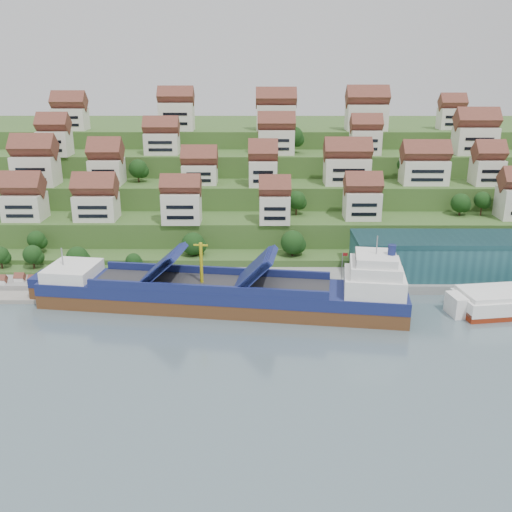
{
  "coord_description": "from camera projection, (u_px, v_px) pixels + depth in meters",
  "views": [
    {
      "loc": [
        -2.53,
        -121.17,
        53.42
      ],
      "look_at": [
        -3.05,
        14.0,
        8.0
      ],
      "focal_mm": 40.0,
      "sensor_mm": 36.0,
      "label": 1
    }
  ],
  "objects": [
    {
      "name": "quay",
      "position": [
        346.0,
        280.0,
        145.66
      ],
      "size": [
        180.0,
        14.0,
        2.2
      ],
      "primitive_type": "cube",
      "color": "gray",
      "rests_on": "ground"
    },
    {
      "name": "hillside_village",
      "position": [
        266.0,
        158.0,
        182.94
      ],
      "size": [
        157.67,
        64.55,
        29.73
      ],
      "color": "silver",
      "rests_on": "ground"
    },
    {
      "name": "beach_huts",
      "position": [
        27.0,
        282.0,
        141.6
      ],
      "size": [
        14.4,
        3.7,
        2.2
      ],
      "color": "white",
      "rests_on": "pebble_beach"
    },
    {
      "name": "hillside",
      "position": [
        265.0,
        178.0,
        226.63
      ],
      "size": [
        260.0,
        128.0,
        31.0
      ],
      "color": "#2D4C1E",
      "rests_on": "ground"
    },
    {
      "name": "flagpole",
      "position": [
        342.0,
        266.0,
        139.09
      ],
      "size": [
        1.28,
        0.16,
        8.0
      ],
      "color": "gray",
      "rests_on": "quay"
    },
    {
      "name": "cargo_ship",
      "position": [
        231.0,
        294.0,
        130.5
      ],
      "size": [
        84.9,
        24.23,
        18.69
      ],
      "rotation": [
        0.0,
        0.0,
        -0.14
      ],
      "color": "#58341B",
      "rests_on": "ground"
    },
    {
      "name": "ground",
      "position": [
        269.0,
        308.0,
        131.87
      ],
      "size": [
        300.0,
        300.0,
        0.0
      ],
      "primitive_type": "plane",
      "color": "slate",
      "rests_on": "ground"
    },
    {
      "name": "warehouse",
      "position": [
        471.0,
        255.0,
        145.5
      ],
      "size": [
        60.0,
        15.0,
        10.0
      ],
      "primitive_type": "cube",
      "color": "#205159",
      "rests_on": "quay"
    },
    {
      "name": "hillside_trees",
      "position": [
        238.0,
        200.0,
        167.63
      ],
      "size": [
        137.74,
        62.37,
        31.08
      ],
      "color": "#193E14",
      "rests_on": "ground"
    },
    {
      "name": "pebble_beach",
      "position": [
        38.0,
        286.0,
        143.29
      ],
      "size": [
        45.0,
        20.0,
        1.0
      ],
      "primitive_type": "cube",
      "color": "gray",
      "rests_on": "ground"
    }
  ]
}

